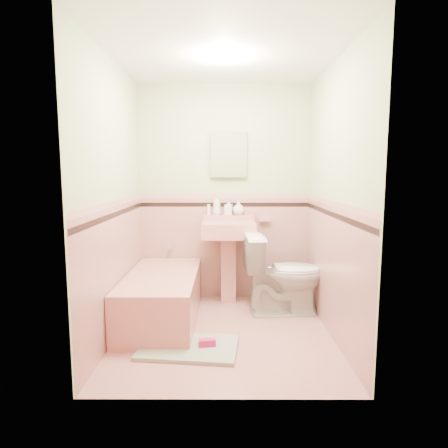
{
  "coord_description": "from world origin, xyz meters",
  "views": [
    {
      "loc": [
        0.01,
        -3.55,
        1.5
      ],
      "look_at": [
        0.0,
        0.25,
        1.0
      ],
      "focal_mm": 31.66,
      "sensor_mm": 36.0,
      "label": 1
    }
  ],
  "objects_px": {
    "soap_bottle_right": "(239,208)",
    "sink": "(229,263)",
    "soap_bottle_left": "(217,205)",
    "bucket": "(271,290)",
    "shoe": "(207,342)",
    "medicine_cabinet": "(229,155)",
    "toilet": "(284,274)",
    "bathtub": "(162,298)",
    "soap_bottle_mid": "(229,207)"
  },
  "relations": [
    {
      "from": "toilet",
      "to": "shoe",
      "type": "distance_m",
      "value": 1.24
    },
    {
      "from": "bucket",
      "to": "shoe",
      "type": "xyz_separation_m",
      "value": [
        -0.69,
        -1.28,
        -0.07
      ]
    },
    {
      "from": "soap_bottle_left",
      "to": "bucket",
      "type": "xyz_separation_m",
      "value": [
        0.64,
        -0.12,
        -0.99
      ]
    },
    {
      "from": "soap_bottle_mid",
      "to": "bathtub",
      "type": "bearing_deg",
      "value": -133.79
    },
    {
      "from": "soap_bottle_mid",
      "to": "shoe",
      "type": "xyz_separation_m",
      "value": [
        -0.19,
        -1.39,
        -1.03
      ]
    },
    {
      "from": "bucket",
      "to": "shoe",
      "type": "height_order",
      "value": "bucket"
    },
    {
      "from": "soap_bottle_mid",
      "to": "bucket",
      "type": "xyz_separation_m",
      "value": [
        0.5,
        -0.12,
        -0.96
      ]
    },
    {
      "from": "soap_bottle_mid",
      "to": "soap_bottle_right",
      "type": "relative_size",
      "value": 1.08
    },
    {
      "from": "medicine_cabinet",
      "to": "bucket",
      "type": "xyz_separation_m",
      "value": [
        0.5,
        -0.15,
        -1.57
      ]
    },
    {
      "from": "soap_bottle_left",
      "to": "bucket",
      "type": "relative_size",
      "value": 0.87
    },
    {
      "from": "soap_bottle_left",
      "to": "soap_bottle_right",
      "type": "relative_size",
      "value": 1.41
    },
    {
      "from": "bathtub",
      "to": "medicine_cabinet",
      "type": "relative_size",
      "value": 3.33
    },
    {
      "from": "soap_bottle_left",
      "to": "toilet",
      "type": "height_order",
      "value": "soap_bottle_left"
    },
    {
      "from": "bathtub",
      "to": "bucket",
      "type": "relative_size",
      "value": 5.56
    },
    {
      "from": "medicine_cabinet",
      "to": "soap_bottle_left",
      "type": "bearing_deg",
      "value": -167.54
    },
    {
      "from": "soap_bottle_right",
      "to": "bucket",
      "type": "relative_size",
      "value": 0.62
    },
    {
      "from": "bathtub",
      "to": "toilet",
      "type": "relative_size",
      "value": 1.74
    },
    {
      "from": "shoe",
      "to": "bathtub",
      "type": "bearing_deg",
      "value": 116.08
    },
    {
      "from": "bathtub",
      "to": "soap_bottle_mid",
      "type": "xyz_separation_m",
      "value": [
        0.68,
        0.71,
        0.87
      ]
    },
    {
      "from": "soap_bottle_right",
      "to": "shoe",
      "type": "xyz_separation_m",
      "value": [
        -0.31,
        -1.39,
        -1.03
      ]
    },
    {
      "from": "soap_bottle_mid",
      "to": "shoe",
      "type": "relative_size",
      "value": 1.26
    },
    {
      "from": "sink",
      "to": "soap_bottle_left",
      "type": "relative_size",
      "value": 4.01
    },
    {
      "from": "medicine_cabinet",
      "to": "soap_bottle_right",
      "type": "xyz_separation_m",
      "value": [
        0.12,
        -0.03,
        -0.61
      ]
    },
    {
      "from": "sink",
      "to": "soap_bottle_right",
      "type": "relative_size",
      "value": 5.64
    },
    {
      "from": "medicine_cabinet",
      "to": "soap_bottle_mid",
      "type": "relative_size",
      "value": 2.5
    },
    {
      "from": "sink",
      "to": "medicine_cabinet",
      "type": "distance_m",
      "value": 1.25
    },
    {
      "from": "medicine_cabinet",
      "to": "bucket",
      "type": "relative_size",
      "value": 1.67
    },
    {
      "from": "soap_bottle_left",
      "to": "medicine_cabinet",
      "type": "bearing_deg",
      "value": 12.46
    },
    {
      "from": "soap_bottle_mid",
      "to": "toilet",
      "type": "xyz_separation_m",
      "value": [
        0.59,
        -0.5,
        -0.67
      ]
    },
    {
      "from": "soap_bottle_right",
      "to": "toilet",
      "type": "xyz_separation_m",
      "value": [
        0.47,
        -0.5,
        -0.66
      ]
    },
    {
      "from": "sink",
      "to": "toilet",
      "type": "distance_m",
      "value": 0.67
    },
    {
      "from": "soap_bottle_right",
      "to": "sink",
      "type": "bearing_deg",
      "value": -123.11
    },
    {
      "from": "soap_bottle_mid",
      "to": "bucket",
      "type": "distance_m",
      "value": 1.09
    },
    {
      "from": "soap_bottle_left",
      "to": "bucket",
      "type": "distance_m",
      "value": 1.18
    },
    {
      "from": "shoe",
      "to": "toilet",
      "type": "bearing_deg",
      "value": 39.27
    },
    {
      "from": "bathtub",
      "to": "sink",
      "type": "bearing_deg",
      "value": 37.93
    },
    {
      "from": "bucket",
      "to": "soap_bottle_left",
      "type": "bearing_deg",
      "value": 169.51
    },
    {
      "from": "sink",
      "to": "shoe",
      "type": "xyz_separation_m",
      "value": [
        -0.19,
        -1.21,
        -0.41
      ]
    },
    {
      "from": "bucket",
      "to": "soap_bottle_right",
      "type": "bearing_deg",
      "value": 162.92
    },
    {
      "from": "toilet",
      "to": "soap_bottle_right",
      "type": "bearing_deg",
      "value": 38.02
    },
    {
      "from": "sink",
      "to": "shoe",
      "type": "height_order",
      "value": "sink"
    },
    {
      "from": "soap_bottle_right",
      "to": "medicine_cabinet",
      "type": "bearing_deg",
      "value": 165.66
    },
    {
      "from": "medicine_cabinet",
      "to": "soap_bottle_left",
      "type": "distance_m",
      "value": 0.59
    },
    {
      "from": "bathtub",
      "to": "soap_bottle_left",
      "type": "bearing_deg",
      "value": 52.53
    },
    {
      "from": "bathtub",
      "to": "soap_bottle_left",
      "type": "height_order",
      "value": "soap_bottle_left"
    },
    {
      "from": "soap_bottle_left",
      "to": "shoe",
      "type": "relative_size",
      "value": 1.64
    },
    {
      "from": "soap_bottle_left",
      "to": "shoe",
      "type": "bearing_deg",
      "value": -92.33
    },
    {
      "from": "soap_bottle_left",
      "to": "toilet",
      "type": "xyz_separation_m",
      "value": [
        0.72,
        -0.5,
        -0.69
      ]
    },
    {
      "from": "sink",
      "to": "bucket",
      "type": "xyz_separation_m",
      "value": [
        0.5,
        0.06,
        -0.34
      ]
    },
    {
      "from": "bucket",
      "to": "bathtub",
      "type": "bearing_deg",
      "value": -153.38
    }
  ]
}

